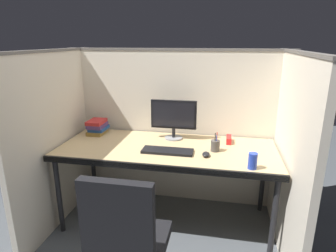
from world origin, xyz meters
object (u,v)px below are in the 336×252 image
Objects in this scene: keyboard_main at (167,151)px; book_stack at (97,127)px; pen_cup at (215,146)px; computer_mouse at (206,154)px; soda_can at (253,161)px; monitor_center at (174,117)px; red_stapler at (229,139)px; desk at (167,153)px.

keyboard_main is 0.87m from book_stack.
computer_mouse is at bearing -117.70° from pen_cup.
computer_mouse is 0.79× the size of soda_can.
monitor_center reaches higher than computer_mouse.
book_stack is (-0.78, 0.01, -0.15)m from monitor_center.
monitor_center is 0.55m from red_stapler.
keyboard_main is 2.87× the size of red_stapler.
red_stapler is at bearing 34.26° from keyboard_main.
pen_cup reaches higher than computer_mouse.
desk is 0.81m from book_stack.
book_stack is (-1.46, 0.56, 0.01)m from soda_can.
computer_mouse is 0.64× the size of red_stapler.
desk is at bearing -18.56° from book_stack.
keyboard_main is 0.41m from pen_cup.
pen_cup is (1.18, -0.26, -0.02)m from book_stack.
desk is at bearing 159.53° from computer_mouse.
keyboard_main is 0.70m from soda_can.
desk is 4.42× the size of keyboard_main.
book_stack is 1.35× the size of pen_cup.
desk is at bearing -94.02° from monitor_center.
monitor_center is at bearing 85.98° from desk.
soda_can reaches higher than keyboard_main.
keyboard_main reaches higher than desk.
desk is at bearing 104.96° from keyboard_main.
keyboard_main is at bearing 163.69° from soda_can.
soda_can is 0.81× the size of red_stapler.
book_stack is 1.21m from pen_cup.
keyboard_main is at bearing -145.74° from red_stapler.
soda_can is at bearing -23.31° from desk.
book_stack reaches higher than desk.
keyboard_main is 3.52× the size of soda_can.
keyboard_main is at bearing -88.30° from monitor_center.
monitor_center reaches higher than pen_cup.
pen_cup is at bearing -31.77° from monitor_center.
red_stapler is (1.30, -0.01, -0.04)m from book_stack.
book_stack is at bearing 179.59° from monitor_center.
book_stack is at bearing 161.44° from desk.
monitor_center is at bearing 91.70° from keyboard_main.
desk is 0.43m from pen_cup.
computer_mouse is (0.32, -0.03, 0.01)m from keyboard_main.
soda_can reaches higher than red_stapler.
red_stapler is at bearing 24.21° from desk.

